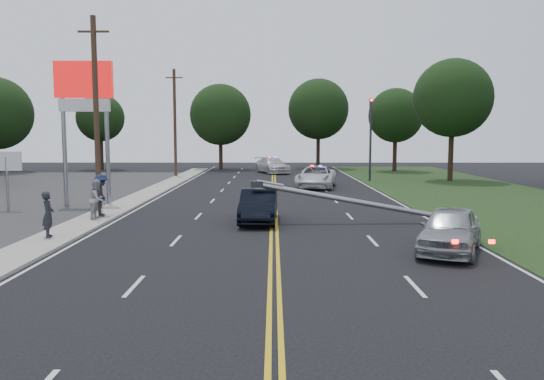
{
  "coord_description": "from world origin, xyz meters",
  "views": [
    {
      "loc": [
        -0.03,
        -15.61,
        3.99
      ],
      "look_at": [
        -0.09,
        6.17,
        1.7
      ],
      "focal_mm": 35.0,
      "sensor_mm": 36.0,
      "label": 1
    }
  ],
  "objects_px": {
    "crashed_sedan": "(259,206)",
    "bystander_b": "(97,199)",
    "emergency_a": "(316,177)",
    "bystander_a": "(48,214)",
    "fallen_streetlight": "(367,203)",
    "pylon_sign": "(84,98)",
    "emergency_b": "(272,165)",
    "traffic_signal": "(371,132)",
    "bystander_d": "(100,199)",
    "bystander_c": "(101,195)",
    "utility_pole_mid": "(96,113)",
    "utility_pole_far": "(175,123)",
    "small_sign": "(6,166)",
    "waiting_sedan": "(450,229)"
  },
  "relations": [
    {
      "from": "waiting_sedan",
      "to": "bystander_b",
      "type": "xyz_separation_m",
      "value": [
        -14.14,
        6.42,
        0.25
      ]
    },
    {
      "from": "utility_pole_mid",
      "to": "emergency_a",
      "type": "xyz_separation_m",
      "value": [
        12.39,
        12.07,
        -4.27
      ]
    },
    {
      "from": "bystander_b",
      "to": "crashed_sedan",
      "type": "bearing_deg",
      "value": -87.03
    },
    {
      "from": "bystander_b",
      "to": "bystander_d",
      "type": "xyz_separation_m",
      "value": [
        -0.09,
        0.61,
        -0.08
      ]
    },
    {
      "from": "utility_pole_mid",
      "to": "crashed_sedan",
      "type": "height_order",
      "value": "utility_pole_mid"
    },
    {
      "from": "small_sign",
      "to": "emergency_b",
      "type": "relative_size",
      "value": 0.55
    },
    {
      "from": "bystander_a",
      "to": "traffic_signal",
      "type": "bearing_deg",
      "value": -49.11
    },
    {
      "from": "utility_pole_far",
      "to": "bystander_d",
      "type": "distance_m",
      "value": 25.16
    },
    {
      "from": "pylon_sign",
      "to": "bystander_c",
      "type": "bearing_deg",
      "value": -63.59
    },
    {
      "from": "waiting_sedan",
      "to": "bystander_a",
      "type": "relative_size",
      "value": 2.6
    },
    {
      "from": "bystander_c",
      "to": "utility_pole_far",
      "type": "bearing_deg",
      "value": -7.98
    },
    {
      "from": "traffic_signal",
      "to": "bystander_b",
      "type": "bearing_deg",
      "value": -127.54
    },
    {
      "from": "emergency_b",
      "to": "bystander_c",
      "type": "xyz_separation_m",
      "value": [
        -8.1,
        -29.49,
        0.3
      ]
    },
    {
      "from": "fallen_streetlight",
      "to": "emergency_b",
      "type": "bearing_deg",
      "value": 97.96
    },
    {
      "from": "emergency_a",
      "to": "bystander_b",
      "type": "xyz_separation_m",
      "value": [
        -11.34,
        -15.48,
        0.21
      ]
    },
    {
      "from": "emergency_a",
      "to": "bystander_a",
      "type": "relative_size",
      "value": 3.35
    },
    {
      "from": "traffic_signal",
      "to": "fallen_streetlight",
      "type": "bearing_deg",
      "value": -100.59
    },
    {
      "from": "emergency_b",
      "to": "emergency_a",
      "type": "bearing_deg",
      "value": -97.98
    },
    {
      "from": "waiting_sedan",
      "to": "bystander_c",
      "type": "height_order",
      "value": "bystander_c"
    },
    {
      "from": "bystander_c",
      "to": "emergency_a",
      "type": "bearing_deg",
      "value": -48.26
    },
    {
      "from": "traffic_signal",
      "to": "utility_pole_far",
      "type": "distance_m",
      "value": 17.97
    },
    {
      "from": "emergency_b",
      "to": "bystander_d",
      "type": "relative_size",
      "value": 3.39
    },
    {
      "from": "emergency_a",
      "to": "fallen_streetlight",
      "type": "bearing_deg",
      "value": -76.11
    },
    {
      "from": "crashed_sedan",
      "to": "small_sign",
      "type": "bearing_deg",
      "value": 166.11
    },
    {
      "from": "small_sign",
      "to": "crashed_sedan",
      "type": "bearing_deg",
      "value": -15.46
    },
    {
      "from": "crashed_sedan",
      "to": "bystander_b",
      "type": "bearing_deg",
      "value": 179.51
    },
    {
      "from": "utility_pole_far",
      "to": "crashed_sedan",
      "type": "xyz_separation_m",
      "value": [
        8.51,
        -25.68,
        -4.33
      ]
    },
    {
      "from": "crashed_sedan",
      "to": "bystander_c",
      "type": "bearing_deg",
      "value": 172.99
    },
    {
      "from": "small_sign",
      "to": "emergency_b",
      "type": "height_order",
      "value": "small_sign"
    },
    {
      "from": "emergency_b",
      "to": "traffic_signal",
      "type": "bearing_deg",
      "value": -67.28
    },
    {
      "from": "emergency_a",
      "to": "emergency_b",
      "type": "distance_m",
      "value": 15.25
    },
    {
      "from": "utility_pole_mid",
      "to": "bystander_b",
      "type": "distance_m",
      "value": 5.41
    },
    {
      "from": "fallen_streetlight",
      "to": "emergency_a",
      "type": "distance_m",
      "value": 16.1
    },
    {
      "from": "traffic_signal",
      "to": "utility_pole_far",
      "type": "bearing_deg",
      "value": 167.11
    },
    {
      "from": "pylon_sign",
      "to": "emergency_b",
      "type": "height_order",
      "value": "pylon_sign"
    },
    {
      "from": "pylon_sign",
      "to": "utility_pole_mid",
      "type": "height_order",
      "value": "utility_pole_mid"
    },
    {
      "from": "bystander_d",
      "to": "emergency_a",
      "type": "bearing_deg",
      "value": -50.98
    },
    {
      "from": "small_sign",
      "to": "bystander_b",
      "type": "distance_m",
      "value": 6.9
    },
    {
      "from": "emergency_a",
      "to": "bystander_b",
      "type": "bearing_deg",
      "value": -115.88
    },
    {
      "from": "bystander_a",
      "to": "small_sign",
      "type": "bearing_deg",
      "value": 18.65
    },
    {
      "from": "fallen_streetlight",
      "to": "traffic_signal",
      "type": "bearing_deg",
      "value": 79.41
    },
    {
      "from": "utility_pole_mid",
      "to": "bystander_c",
      "type": "xyz_separation_m",
      "value": [
        0.95,
        -2.54,
        -3.97
      ]
    },
    {
      "from": "traffic_signal",
      "to": "fallen_streetlight",
      "type": "distance_m",
      "value": 22.62
    },
    {
      "from": "emergency_a",
      "to": "bystander_d",
      "type": "relative_size",
      "value": 3.54
    },
    {
      "from": "small_sign",
      "to": "traffic_signal",
      "type": "height_order",
      "value": "traffic_signal"
    },
    {
      "from": "fallen_streetlight",
      "to": "pylon_sign",
      "type": "bearing_deg",
      "value": 157.78
    },
    {
      "from": "pylon_sign",
      "to": "fallen_streetlight",
      "type": "bearing_deg",
      "value": -22.22
    },
    {
      "from": "fallen_streetlight",
      "to": "bystander_b",
      "type": "xyz_separation_m",
      "value": [
        -12.34,
        0.59,
        0.11
      ]
    },
    {
      "from": "fallen_streetlight",
      "to": "bystander_a",
      "type": "relative_size",
      "value": 5.38
    },
    {
      "from": "crashed_sedan",
      "to": "emergency_b",
      "type": "height_order",
      "value": "emergency_b"
    }
  ]
}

